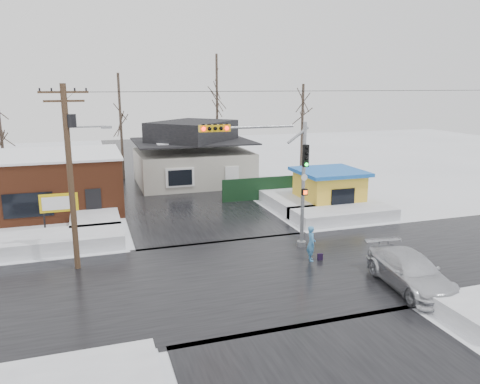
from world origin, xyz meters
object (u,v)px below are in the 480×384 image
object	(u,v)px
pedestrian	(311,244)
kiosk	(329,189)
utility_pole	(71,167)
car	(410,272)
marquee_sign	(59,204)
traffic_signal	(277,169)

from	to	relation	value
pedestrian	kiosk	bearing A→B (deg)	-17.99
kiosk	utility_pole	bearing A→B (deg)	-159.56
kiosk	car	size ratio (longest dim) A/B	0.87
utility_pole	marquee_sign	world-z (taller)	utility_pole
utility_pole	marquee_sign	xyz separation A→B (m)	(-1.07, 5.99, -3.19)
utility_pole	kiosk	size ratio (longest dim) A/B	1.96
traffic_signal	pedestrian	distance (m)	4.32
marquee_sign	car	xyz separation A→B (m)	(15.23, -13.03, -1.15)
pedestrian	utility_pole	bearing A→B (deg)	92.23
marquee_sign	kiosk	xyz separation A→B (m)	(18.50, 0.50, -0.46)
kiosk	pedestrian	bearing A→B (deg)	-123.22
utility_pole	pedestrian	xyz separation A→B (m)	(11.45, -2.64, -4.19)
traffic_signal	car	world-z (taller)	traffic_signal
utility_pole	marquee_sign	distance (m)	6.87
traffic_signal	car	distance (m)	8.42
traffic_signal	marquee_sign	xyz separation A→B (m)	(-11.43, 6.53, -2.62)
kiosk	pedestrian	size ratio (longest dim) A/B	2.49
traffic_signal	marquee_sign	size ratio (longest dim) A/B	2.75
traffic_signal	car	xyz separation A→B (m)	(3.80, -6.50, -3.77)
kiosk	car	bearing A→B (deg)	-103.57
traffic_signal	utility_pole	world-z (taller)	utility_pole
car	traffic_signal	bearing A→B (deg)	125.91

